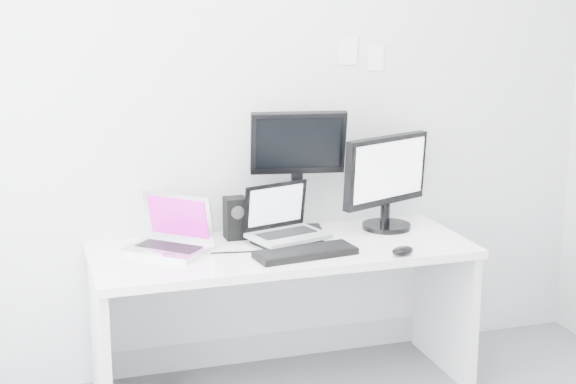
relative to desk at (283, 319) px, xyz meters
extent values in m
plane|color=silver|center=(0.00, 0.35, 0.99)|extent=(3.60, 0.00, 3.60)
cube|color=white|center=(0.00, 0.00, 0.00)|extent=(1.80, 0.70, 0.73)
cube|color=silver|center=(-0.54, 0.08, 0.50)|extent=(0.46, 0.45, 0.27)
cube|color=black|center=(-0.18, 0.21, 0.47)|extent=(0.11, 0.11, 0.20)
cube|color=#A7AAAE|center=(0.04, 0.04, 0.51)|extent=(0.41, 0.36, 0.29)
cube|color=black|center=(0.14, 0.22, 0.68)|extent=(0.49, 0.25, 0.63)
cube|color=black|center=(0.60, 0.15, 0.61)|extent=(0.59, 0.44, 0.50)
cube|color=black|center=(0.06, -0.17, 0.38)|extent=(0.49, 0.22, 0.03)
ellipsoid|color=black|center=(0.49, -0.29, 0.38)|extent=(0.14, 0.12, 0.04)
cube|color=white|center=(0.45, 0.34, 1.26)|extent=(0.10, 0.00, 0.14)
cube|color=white|center=(0.60, 0.34, 1.22)|extent=(0.09, 0.00, 0.13)
camera|label=1|loc=(-1.14, -3.73, 1.55)|focal=53.51mm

